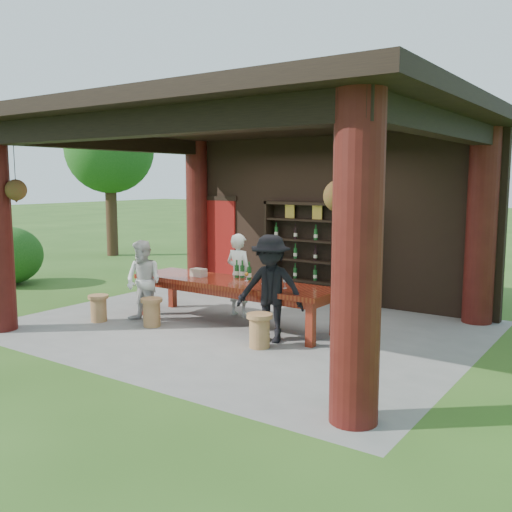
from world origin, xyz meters
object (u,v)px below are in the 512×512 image
Objects in this scene: guest_man at (271,289)px; napkin_basket at (199,273)px; stool_near_right at (260,330)px; stool_far_left at (99,307)px; tasting_table at (232,287)px; host at (239,275)px; wine_shelf at (316,252)px; guest_woman at (144,282)px; stool_near_left at (152,312)px.

guest_man is 1.92m from napkin_basket.
guest_man reaches higher than stool_near_right.
stool_far_left is (-3.17, -0.31, -0.02)m from stool_near_right.
guest_man is at bearing -24.52° from tasting_table.
host is 5.75× the size of napkin_basket.
host is 0.92× the size of guest_man.
guest_man reaches higher than tasting_table.
wine_shelf reaches higher than guest_woman.
wine_shelf is 8.74× the size of napkin_basket.
stool_near_right is 3.19m from stool_far_left.
napkin_basket is at bearing 42.51° from stool_far_left.
host reaches higher than stool_far_left.
stool_near_right is 2.53m from guest_woman.
wine_shelf is 1.95m from host.
stool_near_left is 1.03× the size of stool_far_left.
stool_far_left is at bearing -153.41° from guest_woman.
wine_shelf is 3.56m from guest_woman.
wine_shelf is at bearing 67.25° from napkin_basket.
guest_woman is (-0.32, 0.14, 0.46)m from stool_near_left.
stool_far_left is 0.93m from guest_woman.
tasting_table is at bearing 139.56° from guest_man.
tasting_table is at bearing 41.39° from stool_near_left.
wine_shelf is 1.52× the size of host.
tasting_table reaches higher than stool_near_right.
napkin_basket reaches higher than stool_near_left.
host is (-0.53, -1.86, -0.26)m from wine_shelf.
guest_man reaches higher than host.
tasting_table is 14.42× the size of napkin_basket.
wine_shelf is 4.76× the size of stool_near_left.
wine_shelf is 1.39× the size of guest_man.
guest_man is (2.45, 0.24, 0.11)m from guest_woman.
stool_near_right is (1.15, -0.86, -0.37)m from tasting_table.
guest_woman is at bearing 31.54° from stool_far_left.
guest_woman is 5.46× the size of napkin_basket.
tasting_table is 8.11× the size of stool_far_left.
host is at bearing 49.16° from napkin_basket.
stool_near_left is at bearing 66.48° from host.
tasting_table is 0.76m from napkin_basket.
guest_man is at bearing -15.34° from napkin_basket.
tasting_table is 2.64× the size of guest_woman.
wine_shelf reaches higher than stool_near_right.
host is (-0.26, 0.55, 0.11)m from tasting_table.
wine_shelf is 4.32m from stool_far_left.
stool_far_left is (-1.01, -0.28, -0.01)m from stool_near_left.
host is (1.76, 1.72, 0.50)m from stool_far_left.
guest_man is (2.13, 0.39, 0.56)m from stool_near_left.
wine_shelf is 3.47m from stool_near_right.
tasting_table is 1.40m from stool_near_left.
tasting_table is 2.37m from stool_far_left.
host is 0.73m from napkin_basket.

